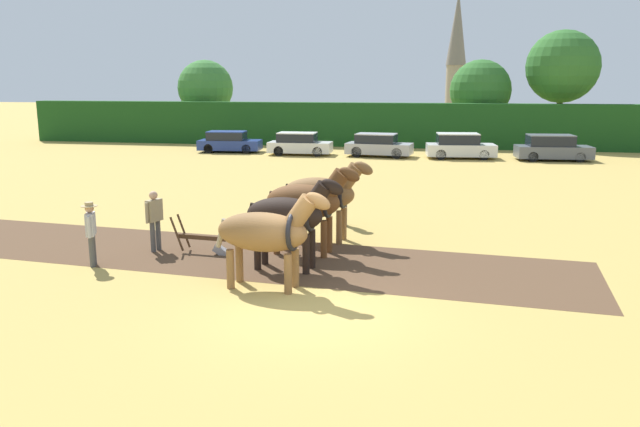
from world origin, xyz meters
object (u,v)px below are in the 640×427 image
at_px(tree_center_left, 563,67).
at_px(parked_car_center_right, 552,148).
at_px(draft_horse_trail_left, 307,202).
at_px(farmer_beside_team, 345,197).
at_px(draft_horse_lead_right, 289,215).
at_px(farmer_onlooker_left, 91,229).
at_px(parked_car_far_left, 229,142).
at_px(tree_far_left, 205,88).
at_px(church_spire, 456,56).
at_px(plow, 206,242).
at_px(parked_car_center_left, 378,145).
at_px(parked_car_center, 460,146).
at_px(draft_horse_trail_right, 322,194).
at_px(parked_car_left, 299,144).
at_px(draft_horse_lead_left, 267,232).
at_px(tree_left, 480,91).
at_px(farmer_at_plow, 154,216).

bearing_deg(tree_center_left, parked_car_center_right, -101.07).
distance_m(draft_horse_trail_left, farmer_beside_team, 3.68).
distance_m(draft_horse_lead_right, farmer_beside_team, 5.20).
bearing_deg(farmer_onlooker_left, farmer_beside_team, 23.05).
xyz_separation_m(draft_horse_trail_left, parked_car_far_left, (-10.63, 23.95, -0.78)).
bearing_deg(tree_far_left, church_spire, 47.72).
distance_m(draft_horse_lead_right, plow, 3.00).
bearing_deg(parked_car_center_left, draft_horse_lead_right, -83.09).
relative_size(tree_far_left, tree_center_left, 0.77).
distance_m(plow, parked_car_center, 25.02).
height_order(farmer_beside_team, parked_car_center, farmer_beside_team).
bearing_deg(parked_car_center_left, tree_far_left, 154.21).
relative_size(plow, parked_car_far_left, 0.40).
relative_size(draft_horse_trail_right, parked_car_left, 0.70).
relative_size(parked_car_far_left, parked_car_center_right, 0.95).
xyz_separation_m(draft_horse_lead_left, farmer_beside_team, (0.75, 6.68, -0.37)).
height_order(church_spire, parked_car_center, church_spire).
xyz_separation_m(tree_center_left, plow, (-14.61, -32.81, -5.42)).
height_order(draft_horse_lead_left, farmer_beside_team, draft_horse_lead_left).
relative_size(tree_center_left, draft_horse_trail_right, 2.89).
bearing_deg(parked_car_far_left, draft_horse_trail_left, -71.21).
distance_m(tree_left, parked_car_center_left, 11.85).
relative_size(draft_horse_trail_left, parked_car_left, 0.68).
distance_m(draft_horse_trail_left, farmer_at_plow, 4.30).
distance_m(farmer_beside_team, farmer_onlooker_left, 8.15).
relative_size(tree_far_left, parked_car_left, 1.56).
xyz_separation_m(tree_left, tree_center_left, (5.66, -0.30, 1.69)).
height_order(tree_center_left, church_spire, church_spire).
bearing_deg(draft_horse_trail_left, farmer_at_plow, -167.73).
bearing_deg(parked_car_center_right, parked_car_far_left, 173.11).
xyz_separation_m(draft_horse_trail_right, farmer_at_plow, (-4.37, -2.08, -0.43)).
height_order(tree_left, draft_horse_trail_left, tree_left).
height_order(draft_horse_lead_right, parked_car_center_right, draft_horse_lead_right).
height_order(tree_far_left, parked_car_center_right, tree_far_left).
height_order(tree_left, parked_car_center, tree_left).
distance_m(tree_far_left, draft_horse_lead_left, 39.18).
height_order(tree_left, tree_center_left, tree_center_left).
xyz_separation_m(farmer_at_plow, parked_car_center_left, (3.81, 23.89, -0.29)).
bearing_deg(farmer_beside_team, parked_car_center_left, 76.70).
relative_size(tree_left, parked_car_center_left, 1.47).
distance_m(tree_far_left, draft_horse_lead_right, 37.83).
bearing_deg(draft_horse_trail_right, draft_horse_trail_left, -90.05).
bearing_deg(parked_car_left, parked_car_center_right, -1.24).
height_order(farmer_onlooker_left, parked_car_center_left, farmer_onlooker_left).
bearing_deg(tree_far_left, parked_car_center_right, -20.21).
bearing_deg(tree_far_left, farmer_beside_team, -61.09).
distance_m(draft_horse_trail_right, parked_car_center, 22.30).
height_order(draft_horse_lead_left, plow, draft_horse_lead_left).
bearing_deg(plow, parked_car_left, 101.67).
bearing_deg(parked_car_center, parked_car_far_left, 171.34).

